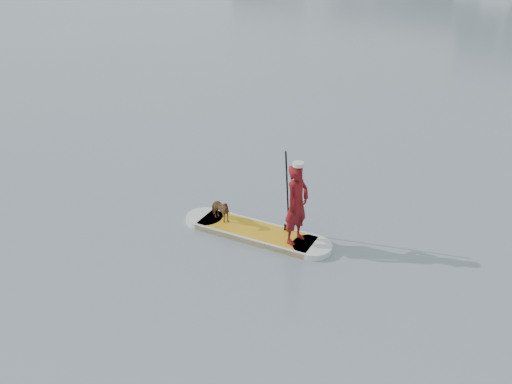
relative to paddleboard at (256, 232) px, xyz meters
The scene contains 6 objects.
ground 3.87m from the paddleboard, ahead, with size 140.00×140.00×0.00m, color slate.
paddleboard is the anchor object (origin of this frame).
paddler 1.25m from the paddleboard, ahead, with size 0.60×0.39×1.64m, color maroon.
white_cap 1.95m from the paddleboard, ahead, with size 0.22×0.22×0.07m, color silver.
dog 0.92m from the paddleboard, behind, with size 0.27×0.60×0.51m, color #54301D.
paddle 0.97m from the paddleboard, 34.55° to the left, with size 0.10×0.30×2.00m.
Camera 1 is at (2.20, -7.82, 6.21)m, focal length 40.00 mm.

